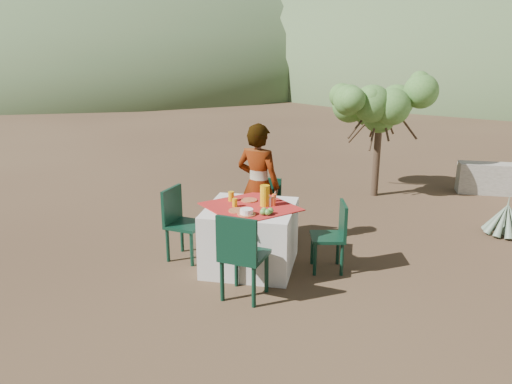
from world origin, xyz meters
TOP-DOWN VIEW (x-y plane):
  - ground at (0.00, 0.00)m, footprint 160.00×160.00m
  - table at (-0.72, -0.46)m, footprint 1.30×1.30m
  - chair_far at (-0.71, 0.51)m, footprint 0.42×0.42m
  - chair_near at (-0.63, -1.29)m, footprint 0.51×0.51m
  - chair_left at (-1.62, -0.39)m, footprint 0.49×0.49m
  - chair_right at (0.26, -0.36)m, footprint 0.45×0.45m
  - person at (-0.76, 0.24)m, footprint 0.68×0.55m
  - shrub_tree at (0.88, 2.92)m, footprint 1.59×1.56m
  - agave at (2.59, 1.29)m, footprint 0.60×0.61m
  - hill_near_left at (-18.00, 30.00)m, footprint 40.00×40.00m
  - hill_far_center at (-4.00, 52.00)m, footprint 60.00×60.00m
  - plate_far at (-0.77, -0.26)m, footprint 0.20×0.20m
  - plate_near at (-0.82, -0.67)m, footprint 0.21×0.21m
  - glass_far at (-0.99, -0.30)m, footprint 0.07×0.07m
  - glass_near at (-0.89, -0.51)m, footprint 0.06×0.06m
  - juice_pitcher at (-0.55, -0.41)m, footprint 0.11×0.11m
  - bowl_plate at (-0.69, -0.76)m, footprint 0.21×0.21m
  - white_bowl at (-0.69, -0.76)m, footprint 0.15×0.15m
  - jar_left at (-0.46, -0.39)m, footprint 0.06×0.06m
  - jar_right at (-0.47, -0.21)m, footprint 0.06×0.06m
  - napkin_holder at (-0.51, -0.40)m, footprint 0.08×0.05m
  - fruit_cluster at (-0.48, -0.71)m, footprint 0.14×0.13m

SIDE VIEW (x-z plane):
  - ground at x=0.00m, z-range 0.00..0.00m
  - hill_near_left at x=-18.00m, z-range -8.00..8.00m
  - hill_far_center at x=-4.00m, z-range -12.00..12.00m
  - agave at x=2.59m, z-range -0.11..0.54m
  - table at x=-0.72m, z-range 0.00..0.76m
  - chair_far at x=-0.71m, z-range 0.05..0.88m
  - chair_right at x=0.26m, z-range 0.05..0.88m
  - chair_left at x=-1.62m, z-range 0.05..0.95m
  - chair_near at x=-0.63m, z-range 0.05..1.01m
  - bowl_plate at x=-0.69m, z-range 0.76..0.77m
  - plate_far at x=-0.77m, z-range 0.76..0.78m
  - plate_near at x=-0.82m, z-range 0.76..0.78m
  - fruit_cluster at x=-0.48m, z-range 0.76..0.83m
  - white_bowl at x=-0.69m, z-range 0.77..0.83m
  - jar_right at x=-0.47m, z-range 0.76..0.85m
  - jar_left at x=-0.46m, z-range 0.76..0.86m
  - glass_near at x=-0.89m, z-range 0.76..0.86m
  - napkin_holder at x=-0.51m, z-range 0.76..0.86m
  - person at x=-0.76m, z-range 0.00..1.64m
  - glass_far at x=-0.99m, z-range 0.76..0.88m
  - juice_pitcher at x=-0.55m, z-range 0.76..1.01m
  - shrub_tree at x=0.88m, z-range 0.54..2.42m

